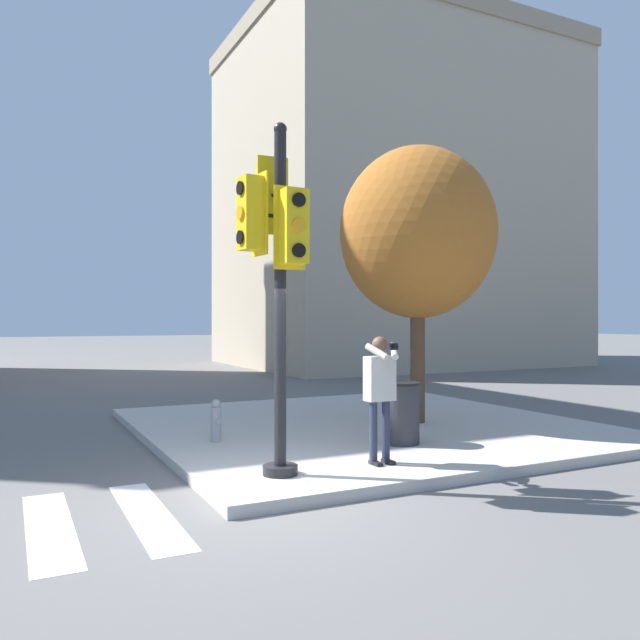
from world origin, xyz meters
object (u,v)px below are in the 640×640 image
at_px(traffic_signal_pole, 275,252).
at_px(fire_hydrant, 216,421).
at_px(trash_bin, 401,413).
at_px(person_photographer, 380,387).
at_px(street_tree, 418,233).

xyz_separation_m(traffic_signal_pole, fire_hydrant, (-0.01, 2.45, -2.47)).
bearing_deg(trash_bin, person_photographer, -135.21).
bearing_deg(person_photographer, fire_hydrant, 121.73).
bearing_deg(fire_hydrant, person_photographer, -58.27).
bearing_deg(person_photographer, traffic_signal_pole, 178.30).
relative_size(traffic_signal_pole, fire_hydrant, 6.51).
relative_size(person_photographer, street_tree, 0.33).
bearing_deg(street_tree, traffic_signal_pole, -147.46).
height_order(traffic_signal_pole, person_photographer, traffic_signal_pole).
bearing_deg(person_photographer, street_tree, 46.44).
height_order(street_tree, fire_hydrant, street_tree).
bearing_deg(fire_hydrant, street_tree, 1.58).
xyz_separation_m(fire_hydrant, trash_bin, (2.57, -1.47, 0.15)).
bearing_deg(traffic_signal_pole, fire_hydrant, 90.15).
height_order(person_photographer, fire_hydrant, person_photographer).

